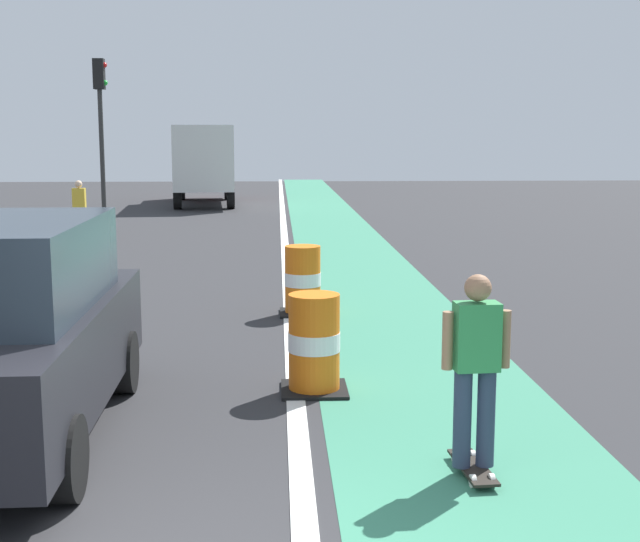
{
  "coord_description": "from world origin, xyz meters",
  "views": [
    {
      "loc": [
        0.72,
        -4.89,
        2.78
      ],
      "look_at": [
        1.25,
        5.82,
        1.1
      ],
      "focal_mm": 48.14,
      "sensor_mm": 36.0,
      "label": 1
    }
  ],
  "objects_px": {
    "skateboarder_on_lane": "(476,368)",
    "traffic_barrel_mid": "(303,281)",
    "traffic_barrel_front": "(314,344)",
    "pedestrian_crossing": "(80,208)",
    "traffic_light_corner": "(101,113)",
    "parked_suv_nearest": "(3,330)",
    "delivery_truck_down_block": "(204,160)"
  },
  "relations": [
    {
      "from": "delivery_truck_down_block",
      "to": "pedestrian_crossing",
      "type": "relative_size",
      "value": 4.82
    },
    {
      "from": "pedestrian_crossing",
      "to": "traffic_barrel_front",
      "type": "bearing_deg",
      "value": -68.29
    },
    {
      "from": "traffic_light_corner",
      "to": "pedestrian_crossing",
      "type": "distance_m",
      "value": 3.83
    },
    {
      "from": "traffic_barrel_front",
      "to": "traffic_barrel_mid",
      "type": "distance_m",
      "value": 4.18
    },
    {
      "from": "delivery_truck_down_block",
      "to": "pedestrian_crossing",
      "type": "xyz_separation_m",
      "value": [
        -2.38,
        -12.15,
        -0.98
      ]
    },
    {
      "from": "skateboarder_on_lane",
      "to": "pedestrian_crossing",
      "type": "height_order",
      "value": "skateboarder_on_lane"
    },
    {
      "from": "parked_suv_nearest",
      "to": "traffic_light_corner",
      "type": "xyz_separation_m",
      "value": [
        -2.8,
        18.79,
        2.47
      ]
    },
    {
      "from": "pedestrian_crossing",
      "to": "skateboarder_on_lane",
      "type": "bearing_deg",
      "value": -67.58
    },
    {
      "from": "skateboarder_on_lane",
      "to": "traffic_barrel_front",
      "type": "distance_m",
      "value": 2.75
    },
    {
      "from": "parked_suv_nearest",
      "to": "skateboarder_on_lane",
      "type": "bearing_deg",
      "value": -14.38
    },
    {
      "from": "parked_suv_nearest",
      "to": "traffic_barrel_mid",
      "type": "bearing_deg",
      "value": 62.5
    },
    {
      "from": "traffic_light_corner",
      "to": "pedestrian_crossing",
      "type": "xyz_separation_m",
      "value": [
        -0.12,
        -2.78,
        -2.64
      ]
    },
    {
      "from": "skateboarder_on_lane",
      "to": "delivery_truck_down_block",
      "type": "relative_size",
      "value": 0.22
    },
    {
      "from": "delivery_truck_down_block",
      "to": "traffic_barrel_front",
      "type": "bearing_deg",
      "value": -82.68
    },
    {
      "from": "traffic_barrel_front",
      "to": "traffic_light_corner",
      "type": "xyz_separation_m",
      "value": [
        -5.7,
        17.41,
        2.97
      ]
    },
    {
      "from": "traffic_barrel_front",
      "to": "pedestrian_crossing",
      "type": "distance_m",
      "value": 15.75
    },
    {
      "from": "traffic_barrel_front",
      "to": "traffic_light_corner",
      "type": "height_order",
      "value": "traffic_light_corner"
    },
    {
      "from": "skateboarder_on_lane",
      "to": "pedestrian_crossing",
      "type": "bearing_deg",
      "value": 112.42
    },
    {
      "from": "skateboarder_on_lane",
      "to": "traffic_light_corner",
      "type": "relative_size",
      "value": 0.33
    },
    {
      "from": "parked_suv_nearest",
      "to": "traffic_light_corner",
      "type": "bearing_deg",
      "value": 98.49
    },
    {
      "from": "parked_suv_nearest",
      "to": "traffic_barrel_mid",
      "type": "height_order",
      "value": "parked_suv_nearest"
    },
    {
      "from": "skateboarder_on_lane",
      "to": "traffic_barrel_mid",
      "type": "bearing_deg",
      "value": 100.43
    },
    {
      "from": "parked_suv_nearest",
      "to": "traffic_barrel_front",
      "type": "height_order",
      "value": "parked_suv_nearest"
    },
    {
      "from": "traffic_barrel_mid",
      "to": "pedestrian_crossing",
      "type": "distance_m",
      "value": 11.96
    },
    {
      "from": "delivery_truck_down_block",
      "to": "skateboarder_on_lane",
      "type": "bearing_deg",
      "value": -80.95
    },
    {
      "from": "delivery_truck_down_block",
      "to": "pedestrian_crossing",
      "type": "height_order",
      "value": "delivery_truck_down_block"
    },
    {
      "from": "skateboarder_on_lane",
      "to": "parked_suv_nearest",
      "type": "height_order",
      "value": "parked_suv_nearest"
    },
    {
      "from": "skateboarder_on_lane",
      "to": "delivery_truck_down_block",
      "type": "distance_m",
      "value": 29.59
    },
    {
      "from": "parked_suv_nearest",
      "to": "traffic_light_corner",
      "type": "height_order",
      "value": "traffic_light_corner"
    },
    {
      "from": "skateboarder_on_lane",
      "to": "traffic_barrel_mid",
      "type": "distance_m",
      "value": 6.74
    },
    {
      "from": "traffic_barrel_front",
      "to": "delivery_truck_down_block",
      "type": "height_order",
      "value": "delivery_truck_down_block"
    },
    {
      "from": "delivery_truck_down_block",
      "to": "traffic_light_corner",
      "type": "relative_size",
      "value": 1.52
    }
  ]
}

